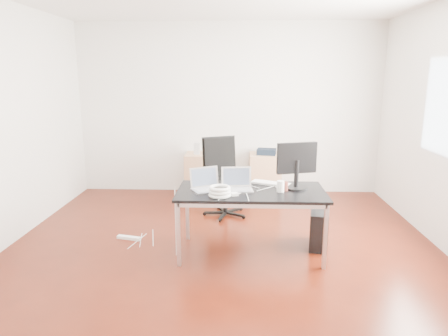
{
  "coord_description": "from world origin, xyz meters",
  "views": [
    {
      "loc": [
        0.19,
        -4.17,
        1.94
      ],
      "look_at": [
        0.0,
        0.55,
        0.85
      ],
      "focal_mm": 32.0,
      "sensor_mm": 36.0,
      "label": 1
    }
  ],
  "objects_px": {
    "office_chair": "(223,173)",
    "filing_cabinet_right": "(265,175)",
    "pc_tower": "(319,228)",
    "desk": "(251,195)",
    "filing_cabinet_left": "(201,174)"
  },
  "relations": [
    {
      "from": "office_chair",
      "to": "filing_cabinet_right",
      "type": "distance_m",
      "value": 1.15
    },
    {
      "from": "filing_cabinet_right",
      "to": "pc_tower",
      "type": "relative_size",
      "value": 1.56
    },
    {
      "from": "desk",
      "to": "office_chair",
      "type": "height_order",
      "value": "office_chair"
    },
    {
      "from": "office_chair",
      "to": "pc_tower",
      "type": "xyz_separation_m",
      "value": [
        1.16,
        -1.11,
        -0.39
      ]
    },
    {
      "from": "office_chair",
      "to": "filing_cabinet_right",
      "type": "relative_size",
      "value": 1.54
    },
    {
      "from": "office_chair",
      "to": "filing_cabinet_right",
      "type": "bearing_deg",
      "value": 30.74
    },
    {
      "from": "office_chair",
      "to": "filing_cabinet_left",
      "type": "height_order",
      "value": "office_chair"
    },
    {
      "from": "filing_cabinet_right",
      "to": "office_chair",
      "type": "bearing_deg",
      "value": -125.41
    },
    {
      "from": "desk",
      "to": "filing_cabinet_right",
      "type": "distance_m",
      "value": 2.27
    },
    {
      "from": "office_chair",
      "to": "pc_tower",
      "type": "distance_m",
      "value": 1.65
    },
    {
      "from": "desk",
      "to": "filing_cabinet_right",
      "type": "bearing_deg",
      "value": 82.61
    },
    {
      "from": "filing_cabinet_left",
      "to": "pc_tower",
      "type": "distance_m",
      "value": 2.55
    },
    {
      "from": "filing_cabinet_right",
      "to": "pc_tower",
      "type": "height_order",
      "value": "filing_cabinet_right"
    },
    {
      "from": "filing_cabinet_right",
      "to": "filing_cabinet_left",
      "type": "bearing_deg",
      "value": 180.0
    },
    {
      "from": "pc_tower",
      "to": "desk",
      "type": "bearing_deg",
      "value": -154.47
    }
  ]
}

